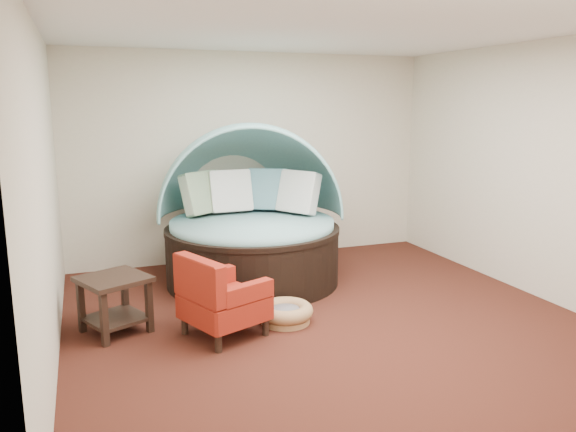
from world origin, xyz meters
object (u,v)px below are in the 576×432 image
object	(u,v)px
pet_basket	(285,313)
side_table	(115,296)
canopy_daybed	(251,208)
red_armchair	(220,299)

from	to	relation	value
pet_basket	side_table	xyz separation A→B (m)	(-1.59, 0.33, 0.25)
canopy_daybed	red_armchair	world-z (taller)	canopy_daybed
canopy_daybed	red_armchair	bearing A→B (deg)	-103.18
canopy_daybed	side_table	xyz separation A→B (m)	(-1.69, -1.15, -0.53)
red_armchair	side_table	distance (m)	1.01
canopy_daybed	red_armchair	xyz separation A→B (m)	(-0.78, -1.59, -0.52)
red_armchair	pet_basket	bearing A→B (deg)	-13.50
side_table	canopy_daybed	bearing A→B (deg)	34.20
canopy_daybed	pet_basket	size ratio (longest dim) A/B	3.70
pet_basket	red_armchair	distance (m)	0.74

